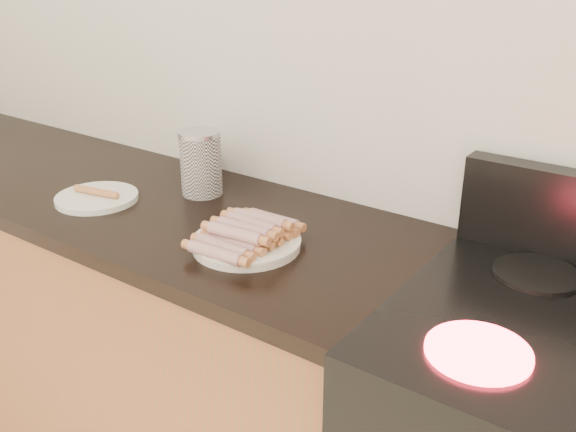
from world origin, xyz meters
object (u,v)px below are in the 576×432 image
Objects in this scene: side_plate at (97,198)px; canister at (201,163)px; mug at (198,160)px; main_plate at (246,244)px.

canister is at bearing 46.38° from side_plate.
side_plate is 0.33m from mug.
canister is (0.20, 0.21, 0.08)m from side_plate.
canister reaches higher than main_plate.
side_plate is (-0.52, -0.01, -0.00)m from main_plate.
main_plate is at bearing 1.15° from side_plate.
canister is 1.88× the size of mug.
main_plate and side_plate have the same top height.
main_plate is at bearing -31.76° from canister.
mug is (-0.43, 0.31, 0.04)m from main_plate.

